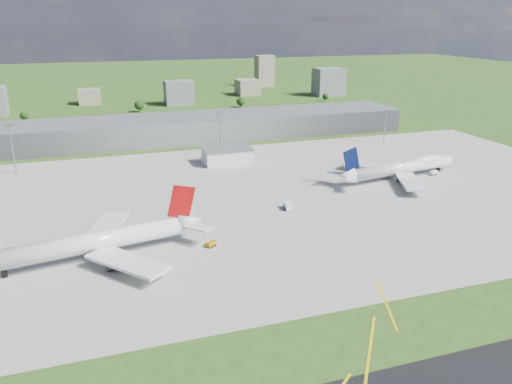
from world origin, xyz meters
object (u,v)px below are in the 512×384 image
object	(u,v)px
van_white_near	(288,206)
van_white_far	(434,173)
airliner_blue_quad	(403,168)
tug_yellow	(211,244)
airliner_red_twin	(96,243)

from	to	relation	value
van_white_near	van_white_far	bearing A→B (deg)	-71.21
airliner_blue_quad	tug_yellow	bearing A→B (deg)	-164.49
airliner_blue_quad	van_white_far	distance (m)	19.04
airliner_blue_quad	tug_yellow	world-z (taller)	airliner_blue_quad
van_white_near	van_white_far	xyz separation A→B (m)	(90.15, 22.23, -0.28)
van_white_far	airliner_red_twin	bearing A→B (deg)	-177.93
airliner_blue_quad	tug_yellow	distance (m)	121.18
tug_yellow	van_white_far	world-z (taller)	van_white_far
airliner_red_twin	van_white_near	bearing A→B (deg)	-174.05
van_white_far	van_white_near	bearing A→B (deg)	-178.89
van_white_far	tug_yellow	bearing A→B (deg)	-172.50
airliner_red_twin	tug_yellow	distance (m)	38.99
airliner_red_twin	tug_yellow	size ratio (longest dim) A/B	17.99
van_white_near	van_white_far	distance (m)	92.85
van_white_far	airliner_blue_quad	bearing A→B (deg)	164.54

